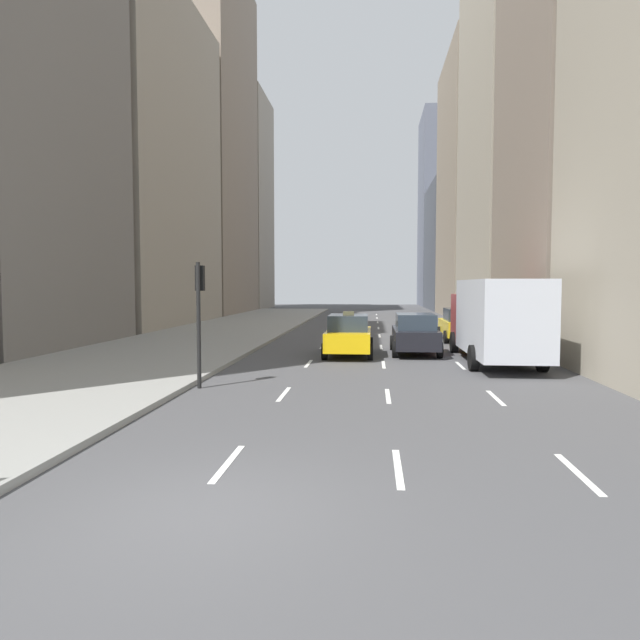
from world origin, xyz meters
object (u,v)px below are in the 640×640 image
at_px(taxi_second, 460,324).
at_px(box_truck, 495,318).
at_px(traffic_light_pole, 199,304).
at_px(taxi_lead, 349,335).
at_px(sedan_black_near, 415,333).

xyz_separation_m(taxi_second, box_truck, (0.00, -8.41, 0.83)).
distance_m(taxi_second, traffic_light_pole, 17.49).
distance_m(taxi_lead, traffic_light_pole, 8.83).
bearing_deg(taxi_lead, box_truck, -15.90).
xyz_separation_m(taxi_second, sedan_black_near, (-2.80, -5.89, 0.00)).
distance_m(taxi_lead, taxi_second, 8.82).
distance_m(sedan_black_near, traffic_light_pole, 11.10).
height_order(taxi_second, box_truck, box_truck).
bearing_deg(traffic_light_pole, taxi_lead, 63.00).
relative_size(box_truck, traffic_light_pole, 2.33).
bearing_deg(traffic_light_pole, sedan_black_near, 52.13).
xyz_separation_m(taxi_lead, taxi_second, (5.60, 6.82, 0.00)).
bearing_deg(box_truck, taxi_lead, 164.10).
bearing_deg(sedan_black_near, taxi_lead, -161.63).
xyz_separation_m(sedan_black_near, box_truck, (2.80, -2.53, 0.83)).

